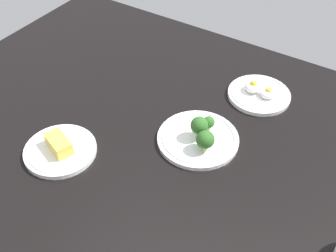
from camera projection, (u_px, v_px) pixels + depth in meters
dining_table at (168, 136)px, 120.63cm from camera, size 155.05×109.29×4.00cm
plate_cheese at (60, 149)px, 112.39cm from camera, size 19.32×19.32×5.09cm
plate_broccoli at (199, 137)px, 114.97cm from camera, size 22.50×22.50×8.04cm
plate_eggs at (259, 93)px, 129.83cm from camera, size 19.18×19.18×5.02cm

